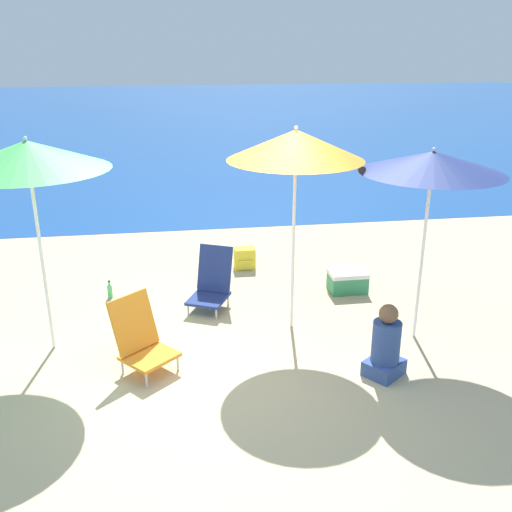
{
  "coord_description": "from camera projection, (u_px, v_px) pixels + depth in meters",
  "views": [
    {
      "loc": [
        -0.43,
        -5.41,
        3.2
      ],
      "look_at": [
        0.46,
        0.45,
        1.0
      ],
      "focal_mm": 40.0,
      "sensor_mm": 36.0,
      "label": 1
    }
  ],
  "objects": [
    {
      "name": "cooler_box",
      "position": [
        347.0,
        281.0,
        7.84
      ],
      "size": [
        0.51,
        0.36,
        0.29
      ],
      "color": "#338C59",
      "rests_on": "ground"
    },
    {
      "name": "sea_water",
      "position": [
        176.0,
        112.0,
        29.02
      ],
      "size": [
        60.0,
        40.0,
        0.01
      ],
      "color": "#19478C",
      "rests_on": "ground"
    },
    {
      "name": "beach_chair_orange",
      "position": [
        141.0,
        338.0,
        5.89
      ],
      "size": [
        0.74,
        0.74,
        0.79
      ],
      "rotation": [
        0.0,
        0.0,
        0.72
      ],
      "color": "silver",
      "rests_on": "ground"
    },
    {
      "name": "water_bottle",
      "position": [
        110.0,
        291.0,
        7.65
      ],
      "size": [
        0.07,
        0.07,
        0.25
      ],
      "color": "#4CB266",
      "rests_on": "ground"
    },
    {
      "name": "beach_chair_navy",
      "position": [
        212.0,
        282.0,
        7.33
      ],
      "size": [
        0.67,
        0.75,
        0.77
      ],
      "rotation": [
        0.0,
        0.0,
        -0.45
      ],
      "color": "silver",
      "rests_on": "ground"
    },
    {
      "name": "ground_plane",
      "position": [
        221.0,
        359.0,
        6.19
      ],
      "size": [
        60.0,
        60.0,
        0.0
      ],
      "primitive_type": "plane",
      "color": "#C6B284"
    },
    {
      "name": "backpack_yellow",
      "position": [
        245.0,
        258.0,
        8.65
      ],
      "size": [
        0.31,
        0.25,
        0.32
      ],
      "color": "yellow",
      "rests_on": "ground"
    },
    {
      "name": "person_seated_near",
      "position": [
        386.0,
        346.0,
        5.78
      ],
      "size": [
        0.49,
        0.48,
        0.79
      ],
      "rotation": [
        0.0,
        0.0,
        -0.92
      ],
      "color": "#334C8C",
      "rests_on": "ground"
    },
    {
      "name": "beach_umbrella_navy",
      "position": [
        432.0,
        163.0,
        5.96
      ],
      "size": [
        1.53,
        1.53,
        2.2
      ],
      "color": "white",
      "rests_on": "ground"
    },
    {
      "name": "beach_umbrella_orange",
      "position": [
        296.0,
        145.0,
        6.15
      ],
      "size": [
        1.51,
        1.51,
        2.39
      ],
      "color": "white",
      "rests_on": "ground"
    },
    {
      "name": "beach_umbrella_green",
      "position": [
        28.0,
        156.0,
        5.67
      ],
      "size": [
        1.63,
        1.63,
        2.36
      ],
      "color": "white",
      "rests_on": "ground"
    }
  ]
}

